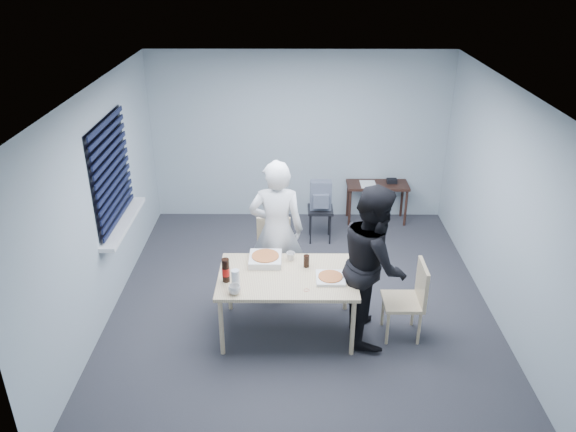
{
  "coord_description": "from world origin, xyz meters",
  "views": [
    {
      "loc": [
        -0.12,
        -5.69,
        3.91
      ],
      "look_at": [
        -0.16,
        0.1,
        1.12
      ],
      "focal_mm": 35.0,
      "sensor_mm": 36.0,
      "label": 1
    }
  ],
  "objects_px": {
    "person_black": "(373,263)",
    "backpack": "(321,196)",
    "mug_a": "(235,289)",
    "soda_bottle": "(226,271)",
    "dining_table": "(287,280)",
    "chair_right": "(411,295)",
    "person_white": "(277,231)",
    "mug_b": "(291,256)",
    "chair_far": "(274,249)",
    "side_table": "(377,189)",
    "stool": "(320,215)"
  },
  "relations": [
    {
      "from": "mug_a",
      "to": "mug_b",
      "type": "xyz_separation_m",
      "value": [
        0.57,
        0.68,
        -0.0
      ]
    },
    {
      "from": "chair_far",
      "to": "stool",
      "type": "relative_size",
      "value": 1.77
    },
    {
      "from": "backpack",
      "to": "soda_bottle",
      "type": "bearing_deg",
      "value": -109.33
    },
    {
      "from": "person_white",
      "to": "mug_a",
      "type": "relative_size",
      "value": 14.39
    },
    {
      "from": "chair_far",
      "to": "soda_bottle",
      "type": "xyz_separation_m",
      "value": [
        -0.46,
        -1.09,
        0.34
      ]
    },
    {
      "from": "chair_far",
      "to": "mug_b",
      "type": "bearing_deg",
      "value": -71.53
    },
    {
      "from": "chair_right",
      "to": "side_table",
      "type": "bearing_deg",
      "value": 89.42
    },
    {
      "from": "soda_bottle",
      "to": "person_white",
      "type": "bearing_deg",
      "value": 58.87
    },
    {
      "from": "chair_right",
      "to": "stool",
      "type": "relative_size",
      "value": 1.77
    },
    {
      "from": "backpack",
      "to": "mug_a",
      "type": "relative_size",
      "value": 3.45
    },
    {
      "from": "stool",
      "to": "mug_a",
      "type": "height_order",
      "value": "mug_a"
    },
    {
      "from": "person_black",
      "to": "mug_a",
      "type": "bearing_deg",
      "value": 103.08
    },
    {
      "from": "chair_far",
      "to": "soda_bottle",
      "type": "distance_m",
      "value": 1.23
    },
    {
      "from": "mug_b",
      "to": "person_white",
      "type": "bearing_deg",
      "value": 112.8
    },
    {
      "from": "person_white",
      "to": "mug_a",
      "type": "xyz_separation_m",
      "value": [
        -0.4,
        -1.08,
        -0.11
      ]
    },
    {
      "from": "chair_right",
      "to": "chair_far",
      "type": "bearing_deg",
      "value": 145.77
    },
    {
      "from": "person_white",
      "to": "backpack",
      "type": "relative_size",
      "value": 4.17
    },
    {
      "from": "side_table",
      "to": "backpack",
      "type": "xyz_separation_m",
      "value": [
        -0.91,
        -0.65,
        0.16
      ]
    },
    {
      "from": "chair_far",
      "to": "person_black",
      "type": "relative_size",
      "value": 0.5
    },
    {
      "from": "person_white",
      "to": "stool",
      "type": "xyz_separation_m",
      "value": [
        0.59,
        1.46,
        -0.49
      ]
    },
    {
      "from": "person_white",
      "to": "mug_b",
      "type": "relative_size",
      "value": 17.7
    },
    {
      "from": "chair_far",
      "to": "chair_right",
      "type": "bearing_deg",
      "value": -34.23
    },
    {
      "from": "dining_table",
      "to": "mug_a",
      "type": "height_order",
      "value": "mug_a"
    },
    {
      "from": "person_black",
      "to": "mug_b",
      "type": "relative_size",
      "value": 17.7
    },
    {
      "from": "person_black",
      "to": "mug_a",
      "type": "relative_size",
      "value": 14.39
    },
    {
      "from": "side_table",
      "to": "soda_bottle",
      "type": "bearing_deg",
      "value": -124.37
    },
    {
      "from": "person_black",
      "to": "backpack",
      "type": "xyz_separation_m",
      "value": [
        -0.45,
        2.19,
        -0.18
      ]
    },
    {
      "from": "chair_far",
      "to": "mug_b",
      "type": "distance_m",
      "value": 0.72
    },
    {
      "from": "dining_table",
      "to": "chair_far",
      "type": "height_order",
      "value": "chair_far"
    },
    {
      "from": "dining_table",
      "to": "person_black",
      "type": "height_order",
      "value": "person_black"
    },
    {
      "from": "chair_far",
      "to": "backpack",
      "type": "relative_size",
      "value": 2.1
    },
    {
      "from": "chair_far",
      "to": "chair_right",
      "type": "xyz_separation_m",
      "value": [
        1.52,
        -1.03,
        0.0
      ]
    },
    {
      "from": "chair_right",
      "to": "person_white",
      "type": "xyz_separation_m",
      "value": [
        -1.47,
        0.79,
        0.37
      ]
    },
    {
      "from": "mug_b",
      "to": "dining_table",
      "type": "bearing_deg",
      "value": -96.05
    },
    {
      "from": "dining_table",
      "to": "mug_a",
      "type": "relative_size",
      "value": 12.08
    },
    {
      "from": "chair_right",
      "to": "side_table",
      "type": "xyz_separation_m",
      "value": [
        0.03,
        2.88,
        0.03
      ]
    },
    {
      "from": "stool",
      "to": "soda_bottle",
      "type": "xyz_separation_m",
      "value": [
        -1.1,
        -2.3,
        0.46
      ]
    },
    {
      "from": "chair_right",
      "to": "soda_bottle",
      "type": "relative_size",
      "value": 3.35
    },
    {
      "from": "chair_right",
      "to": "stool",
      "type": "bearing_deg",
      "value": 111.34
    },
    {
      "from": "dining_table",
      "to": "chair_right",
      "type": "bearing_deg",
      "value": -2.92
    },
    {
      "from": "chair_right",
      "to": "mug_b",
      "type": "relative_size",
      "value": 8.9
    },
    {
      "from": "dining_table",
      "to": "chair_far",
      "type": "bearing_deg",
      "value": 100.54
    },
    {
      "from": "dining_table",
      "to": "soda_bottle",
      "type": "relative_size",
      "value": 5.59
    },
    {
      "from": "mug_b",
      "to": "soda_bottle",
      "type": "height_order",
      "value": "soda_bottle"
    },
    {
      "from": "backpack",
      "to": "mug_b",
      "type": "bearing_deg",
      "value": -96.62
    },
    {
      "from": "soda_bottle",
      "to": "dining_table",
      "type": "bearing_deg",
      "value": 10.97
    },
    {
      "from": "person_black",
      "to": "mug_b",
      "type": "height_order",
      "value": "person_black"
    },
    {
      "from": "dining_table",
      "to": "person_black",
      "type": "distance_m",
      "value": 0.94
    },
    {
      "from": "chair_far",
      "to": "backpack",
      "type": "height_order",
      "value": "backpack"
    },
    {
      "from": "person_white",
      "to": "mug_a",
      "type": "bearing_deg",
      "value": 69.7
    }
  ]
}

